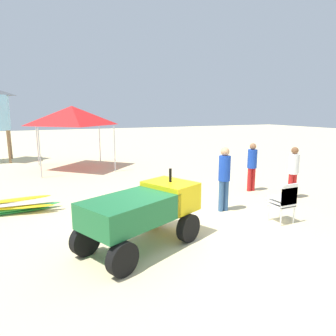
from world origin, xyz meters
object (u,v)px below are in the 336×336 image
object	(u,v)px
utility_cart	(144,209)
popup_canopy	(72,116)
lifeguard_near_center	(224,175)
lifeguard_far_right	(293,169)
surfboard_pile	(13,207)
lifeguard_near_left	(252,164)
stacked_plastic_chairs	(285,200)

from	to	relation	value
utility_cart	popup_canopy	world-z (taller)	popup_canopy
utility_cart	lifeguard_near_center	xyz separation A→B (m)	(2.74, 1.14, 0.24)
lifeguard_far_right	utility_cart	bearing A→B (deg)	-167.14
lifeguard_near_center	lifeguard_far_right	bearing A→B (deg)	2.18
lifeguard_far_right	popup_canopy	xyz separation A→B (m)	(-5.52, 8.07, 1.57)
lifeguard_far_right	popup_canopy	world-z (taller)	popup_canopy
utility_cart	surfboard_pile	world-z (taller)	utility_cart
utility_cart	popup_canopy	distance (m)	9.46
popup_canopy	lifeguard_near_left	bearing A→B (deg)	-54.03
stacked_plastic_chairs	utility_cart	bearing A→B (deg)	175.68
surfboard_pile	lifeguard_near_center	world-z (taller)	lifeguard_near_center
utility_cart	lifeguard_far_right	xyz separation A→B (m)	(5.42, 1.24, 0.15)
surfboard_pile	lifeguard_far_right	xyz separation A→B (m)	(7.97, -2.07, 0.74)
surfboard_pile	popup_canopy	bearing A→B (deg)	67.80
utility_cart	popup_canopy	size ratio (longest dim) A/B	0.89
utility_cart	stacked_plastic_chairs	size ratio (longest dim) A/B	2.76
surfboard_pile	lifeguard_near_left	bearing A→B (deg)	-6.33
lifeguard_near_center	lifeguard_far_right	xyz separation A→B (m)	(2.68, 0.10, -0.09)
lifeguard_near_left	lifeguard_near_center	distance (m)	2.50
utility_cart	lifeguard_near_left	size ratio (longest dim) A/B	1.70
lifeguard_near_center	surfboard_pile	bearing A→B (deg)	157.66
lifeguard_near_center	utility_cart	bearing A→B (deg)	-157.51
lifeguard_near_center	stacked_plastic_chairs	bearing A→B (deg)	-60.03
utility_cart	surfboard_pile	bearing A→B (deg)	127.58
utility_cart	lifeguard_far_right	world-z (taller)	lifeguard_far_right
utility_cart	lifeguard_far_right	distance (m)	5.56
lifeguard_near_left	lifeguard_near_center	size ratio (longest dim) A/B	0.93
lifeguard_near_left	popup_canopy	distance (m)	8.56
utility_cart	popup_canopy	bearing A→B (deg)	90.62
surfboard_pile	lifeguard_near_left	distance (m)	7.48
lifeguard_near_center	lifeguard_near_left	bearing A→B (deg)	32.79
lifeguard_near_left	stacked_plastic_chairs	bearing A→B (deg)	-115.10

